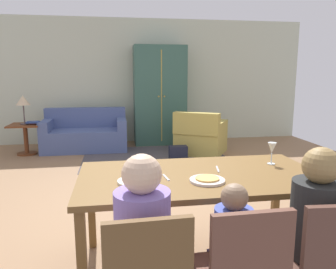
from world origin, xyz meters
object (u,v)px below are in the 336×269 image
Objects in this scene: wine_glass at (272,149)px; side_table at (26,135)px; armoire at (160,96)px; couch at (85,135)px; person_child at (230,264)px; book_lower at (37,123)px; book_upper at (33,122)px; armchair at (200,137)px; person_woman at (311,243)px; dining_table at (201,183)px; plate_near_child at (207,180)px; table_lamp at (23,101)px; plate_near_man at (135,181)px; dining_chair_woman at (328,263)px; handbag at (178,153)px; person_man at (142,258)px.

side_table is at bearing 126.94° from wine_glass.
couch is at bearing -167.24° from armoire.
book_lower is (-2.10, 4.85, 0.16)m from person_child.
armchair is at bearing -7.27° from book_upper.
dining_table is at bearing 126.74° from person_woman.
wine_glass is 0.95m from person_woman.
wine_glass is at bearing 28.60° from plate_near_child.
book_upper is at bearing 125.80° from wine_glass.
wine_glass is at bearing 15.25° from dining_table.
person_child is at bearing -102.57° from armchair.
wine_glass is 0.11× the size of couch.
table_lamp is at bearing 126.94° from wine_glass.
armoire is at bearing 85.99° from dining_table.
person_child is at bearing -64.36° from side_table.
person_child is 5.35m from side_table.
plate_near_man is 4.63m from table_lamp.
book_upper is (-2.66, 4.94, 0.13)m from dining_chair_woman.
person_child is at bearing -127.40° from wine_glass.
book_lower is (0.21, 0.03, -0.41)m from table_lamp.
person_woman is 5.37m from couch.
side_table is (-2.65, -0.61, -0.67)m from armoire.
person_child is at bearing -64.36° from table_lamp.
person_child is 0.83× the size of person_woman.
table_lamp is at bearing 113.03° from plate_near_man.
wine_glass reaches higher than side_table.
armchair is at bearing 68.78° from plate_near_man.
plate_near_man is at bearing -165.55° from wine_glass.
dining_chair_woman is (1.00, -0.73, -0.28)m from plate_near_man.
book_upper is (0.16, -0.05, -0.39)m from table_lamp.
armchair is 0.72m from handbag.
person_woman is at bearing -53.26° from dining_table.
armchair is (1.48, 3.81, -0.45)m from plate_near_man.
person_child is 4.48m from armchair.
wine_glass is (0.66, 0.18, 0.20)m from dining_table.
book_lower is (-2.77, 3.98, -0.30)m from wine_glass.
couch is 2.82× the size of side_table.
plate_near_man is (-0.50, -0.12, 0.08)m from dining_table.
couch is (-1.73, 5.25, -0.19)m from dining_chair_woman.
person_man is (-0.51, -0.68, -0.18)m from dining_table.
couch is 1.77m from armoire.
book_lower is 1.00× the size of book_upper.
wine_glass is 4.95m from table_lamp.
armoire is (1.57, 0.36, 0.75)m from couch.
side_table is (-2.81, 4.99, -0.11)m from dining_chair_woman.
person_man is (-0.51, -0.50, -0.26)m from plate_near_child.
person_man is 1.02m from dining_chair_woman.
dining_table is at bearing 89.95° from person_child.
armoire reaches higher than book_upper.
couch is at bearing 105.12° from plate_near_child.
side_table is (-2.31, 4.31, -0.39)m from plate_near_child.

